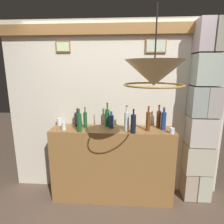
% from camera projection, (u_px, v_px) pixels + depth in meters
% --- Properties ---
extents(panelled_rear_partition, '(3.16, 0.15, 2.52)m').
position_uv_depth(panelled_rear_partition, '(114.00, 105.00, 2.81)').
color(panelled_rear_partition, beige).
rests_on(panelled_rear_partition, ground).
extents(stone_pillar, '(0.38, 0.35, 2.45)m').
position_uv_depth(stone_pillar, '(202.00, 117.00, 2.61)').
color(stone_pillar, tan).
rests_on(stone_pillar, ground).
extents(bar_shelf_unit, '(1.69, 0.38, 1.06)m').
position_uv_depth(bar_shelf_unit, '(112.00, 164.00, 2.73)').
color(bar_shelf_unit, olive).
rests_on(bar_shelf_unit, ground).
extents(liquor_bottle_vodka, '(0.08, 0.08, 0.26)m').
position_uv_depth(liquor_bottle_vodka, '(78.00, 119.00, 2.74)').
color(liquor_bottle_vodka, black).
rests_on(liquor_bottle_vodka, bar_shelf_unit).
extents(liquor_bottle_sherry, '(0.05, 0.05, 0.30)m').
position_uv_depth(liquor_bottle_sherry, '(85.00, 120.00, 2.63)').
color(liquor_bottle_sherry, '#194D24').
rests_on(liquor_bottle_sherry, bar_shelf_unit).
extents(liquor_bottle_port, '(0.06, 0.06, 0.32)m').
position_uv_depth(liquor_bottle_port, '(159.00, 119.00, 2.64)').
color(liquor_bottle_port, '#603313').
rests_on(liquor_bottle_port, bar_shelf_unit).
extents(liquor_bottle_gin, '(0.06, 0.06, 0.34)m').
position_uv_depth(liquor_bottle_gin, '(107.00, 117.00, 2.70)').
color(liquor_bottle_gin, '#185325').
rests_on(liquor_bottle_gin, bar_shelf_unit).
extents(liquor_bottle_tequila, '(0.06, 0.06, 0.33)m').
position_uv_depth(liquor_bottle_tequila, '(148.00, 121.00, 2.51)').
color(liquor_bottle_tequila, brown).
rests_on(liquor_bottle_tequila, bar_shelf_unit).
extents(liquor_bottle_whiskey, '(0.06, 0.06, 0.31)m').
position_uv_depth(liquor_bottle_whiskey, '(79.00, 122.00, 2.48)').
color(liquor_bottle_whiskey, '#195123').
rests_on(liquor_bottle_whiskey, bar_shelf_unit).
extents(liquor_bottle_amaro, '(0.07, 0.07, 0.32)m').
position_uv_depth(liquor_bottle_amaro, '(133.00, 124.00, 2.42)').
color(liquor_bottle_amaro, black).
rests_on(liquor_bottle_amaro, bar_shelf_unit).
extents(liquor_bottle_scotch, '(0.06, 0.06, 0.34)m').
position_uv_depth(liquor_bottle_scotch, '(127.00, 121.00, 2.52)').
color(liquor_bottle_scotch, silver).
rests_on(liquor_bottle_scotch, bar_shelf_unit).
extents(liquor_bottle_vermouth, '(0.07, 0.07, 0.32)m').
position_uv_depth(liquor_bottle_vermouth, '(164.00, 120.00, 2.55)').
color(liquor_bottle_vermouth, navy).
rests_on(liquor_bottle_vermouth, bar_shelf_unit).
extents(liquor_bottle_bourbon, '(0.07, 0.07, 0.25)m').
position_uv_depth(liquor_bottle_bourbon, '(111.00, 121.00, 2.63)').
color(liquor_bottle_bourbon, navy).
rests_on(liquor_bottle_bourbon, bar_shelf_unit).
extents(glass_tumbler_rocks, '(0.06, 0.06, 0.11)m').
position_uv_depth(glass_tumbler_rocks, '(64.00, 126.00, 2.57)').
color(glass_tumbler_rocks, silver).
rests_on(glass_tumbler_rocks, bar_shelf_unit).
extents(glass_tumbler_highball, '(0.08, 0.08, 0.10)m').
position_uv_depth(glass_tumbler_highball, '(60.00, 122.00, 2.79)').
color(glass_tumbler_highball, silver).
rests_on(glass_tumbler_highball, bar_shelf_unit).
extents(glass_tumbler_shot, '(0.06, 0.06, 0.07)m').
position_uv_depth(glass_tumbler_shot, '(172.00, 131.00, 2.42)').
color(glass_tumbler_shot, silver).
rests_on(glass_tumbler_shot, bar_shelf_unit).
extents(pendant_lamp, '(0.48, 0.48, 0.61)m').
position_uv_depth(pendant_lamp, '(154.00, 74.00, 1.51)').
color(pendant_lamp, beige).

